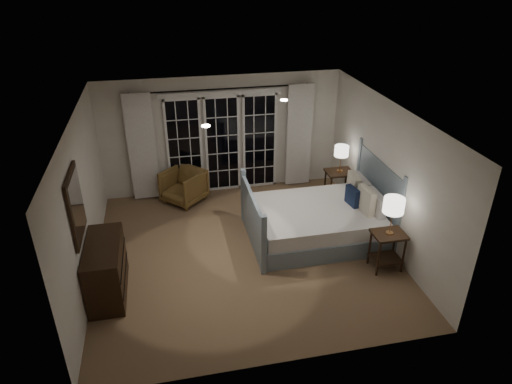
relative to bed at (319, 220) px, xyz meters
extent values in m
plane|color=brown|center=(-1.41, -0.21, -0.35)|extent=(5.00, 5.00, 0.00)
plane|color=silver|center=(-1.41, -0.21, 2.15)|extent=(5.00, 5.00, 0.00)
cube|color=silver|center=(-3.91, -0.21, 0.90)|extent=(0.02, 5.00, 2.50)
cube|color=silver|center=(1.09, -0.21, 0.90)|extent=(0.02, 5.00, 2.50)
cube|color=silver|center=(-1.41, 2.29, 0.90)|extent=(5.00, 0.02, 2.50)
cube|color=silver|center=(-1.41, -2.71, 0.90)|extent=(5.00, 0.02, 2.50)
cube|color=black|center=(-2.21, 2.26, 0.70)|extent=(0.66, 0.02, 2.02)
cube|color=black|center=(-1.41, 2.26, 0.70)|extent=(0.66, 0.02, 2.02)
cube|color=black|center=(-0.61, 2.26, 0.70)|extent=(0.66, 0.02, 2.02)
cube|color=white|center=(-1.41, 2.24, 1.80)|extent=(2.50, 0.04, 0.10)
cylinder|color=black|center=(-1.41, 2.19, 1.90)|extent=(3.50, 0.03, 0.03)
cube|color=white|center=(-3.06, 2.17, 0.80)|extent=(0.55, 0.10, 2.25)
cube|color=white|center=(0.24, 2.17, 0.80)|extent=(0.55, 0.10, 2.25)
cylinder|color=white|center=(-0.61, 0.39, 2.14)|extent=(0.12, 0.12, 0.01)
cylinder|color=white|center=(-2.01, -0.61, 2.14)|extent=(0.12, 0.12, 0.01)
cube|color=gray|center=(-0.06, 0.00, -0.18)|extent=(2.21, 1.72, 0.32)
cube|color=silver|center=(-0.06, 0.00, 0.11)|extent=(2.15, 1.66, 0.27)
cube|color=gray|center=(1.10, 0.00, 0.35)|extent=(0.06, 1.72, 1.40)
cube|color=gray|center=(-1.23, 0.00, 0.14)|extent=(0.06, 1.72, 0.97)
cube|color=silver|center=(0.90, -0.32, 0.43)|extent=(0.14, 0.60, 0.36)
cube|color=silver|center=(0.90, 0.32, 0.43)|extent=(0.14, 0.60, 0.36)
cube|color=beige|center=(0.74, -0.28, 0.47)|extent=(0.16, 0.46, 0.45)
cube|color=beige|center=(0.74, 0.28, 0.47)|extent=(0.16, 0.46, 0.45)
cube|color=#16213C|center=(0.60, 0.00, 0.42)|extent=(0.15, 0.35, 0.34)
cube|color=black|center=(0.77, -1.14, 0.31)|extent=(0.52, 0.41, 0.04)
cube|color=black|center=(0.77, -1.14, -0.16)|extent=(0.48, 0.37, 0.03)
cylinder|color=black|center=(0.55, -1.31, -0.03)|extent=(0.04, 0.04, 0.64)
cylinder|color=black|center=(0.99, -1.31, -0.03)|extent=(0.04, 0.04, 0.64)
cylinder|color=black|center=(0.55, -0.98, -0.03)|extent=(0.04, 0.04, 0.64)
cylinder|color=black|center=(0.99, -0.98, -0.03)|extent=(0.04, 0.04, 0.64)
cube|color=black|center=(0.82, 1.16, 0.34)|extent=(0.54, 0.43, 0.04)
cube|color=black|center=(0.82, 1.16, -0.15)|extent=(0.50, 0.39, 0.03)
cylinder|color=black|center=(0.59, 0.99, -0.01)|extent=(0.04, 0.04, 0.67)
cylinder|color=black|center=(1.05, 0.99, -0.01)|extent=(0.04, 0.04, 0.67)
cylinder|color=black|center=(0.59, 1.34, -0.01)|extent=(0.04, 0.04, 0.67)
cylinder|color=black|center=(1.05, 1.34, -0.01)|extent=(0.04, 0.04, 0.67)
cylinder|color=tan|center=(0.77, -1.14, 0.34)|extent=(0.12, 0.12, 0.02)
cylinder|color=tan|center=(0.77, -1.14, 0.53)|extent=(0.02, 0.02, 0.37)
cylinder|color=white|center=(0.77, -1.14, 0.84)|extent=(0.33, 0.33, 0.24)
cylinder|color=tan|center=(0.82, 1.16, 0.37)|extent=(0.12, 0.12, 0.02)
cylinder|color=tan|center=(0.82, 1.16, 0.54)|extent=(0.02, 0.02, 0.32)
cylinder|color=white|center=(0.82, 1.16, 0.81)|extent=(0.28, 0.28, 0.21)
imported|color=brown|center=(-2.31, 1.86, 0.00)|extent=(1.07, 1.07, 0.70)
cube|color=black|center=(-3.64, -0.84, 0.09)|extent=(0.51, 1.23, 0.87)
cube|color=black|center=(-3.38, -0.84, -0.06)|extent=(0.01, 1.20, 0.01)
cube|color=black|center=(-3.38, -0.84, 0.23)|extent=(0.01, 1.20, 0.01)
cube|color=black|center=(-3.88, -0.84, 1.20)|extent=(0.04, 0.85, 1.00)
cube|color=white|center=(-3.86, -0.84, 1.20)|extent=(0.01, 0.73, 0.88)
camera|label=1|loc=(-2.58, -6.70, 4.28)|focal=32.00mm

